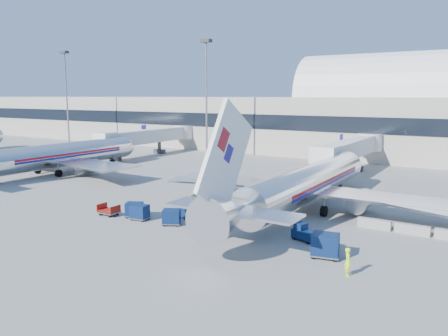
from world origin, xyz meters
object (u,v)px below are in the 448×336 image
Objects in this scene: airliner_main at (304,184)px; cart_open_red at (109,212)px; jetbridge_mid at (152,136)px; cart_solo_near at (216,228)px; cart_train_c at (134,209)px; airliner_mid at (52,156)px; mast_far_west at (66,85)px; cart_train_b at (140,212)px; cart_solo_far at (325,245)px; jetbridge_near at (352,149)px; tug_right at (304,233)px; mast_west at (206,82)px; barrier_mid at (412,229)px; cart_train_a at (172,217)px; ramp_worker at (348,262)px; tug_lead at (188,213)px; tug_left at (191,206)px; barrier_near at (374,224)px.

airliner_main is 17.72× the size of cart_open_red.
cart_solo_near is (41.23, -38.67, -3.13)m from jetbridge_mid.
cart_train_c is at bearing 150.78° from cart_solo_near.
cart_solo_near is at bearing -17.67° from airliner_mid.
mast_far_west reaches higher than cart_solo_near.
cart_train_b is 1.19m from cart_train_c.
cart_train_c is at bearing 166.31° from cart_solo_far.
airliner_main is at bearing -84.78° from jetbridge_near.
cart_train_c is (-17.41, -2.37, 0.16)m from tug_right.
airliner_mid is at bearing 154.68° from cart_open_red.
mast_west is 10.75× the size of cart_open_red.
jetbridge_near and jetbridge_mid have the same top height.
barrier_mid is at bearing -12.50° from airliner_main.
mast_west is at bearing 91.11° from cart_train_a.
jetbridge_near reaches higher than cart_solo_far.
cart_solo_far is at bearing -30.46° from cart_train_a.
barrier_mid is 12.34m from ramp_worker.
mast_west reaches higher than tug_lead.
jetbridge_near is at bearing 115.44° from barrier_mid.
cart_train_c is (-24.98, -9.05, 0.37)m from barrier_mid.
tug_right is 7.59m from cart_solo_near.
tug_left is (-9.94, -6.85, -2.26)m from airliner_main.
airliner_main reaches higher than tug_right.
tug_left is at bearing 120.46° from tug_lead.
cart_solo_far reaches higher than barrier_mid.
mast_far_west is 78.08m from cart_solo_near.
cart_solo_near is at bearing -32.14° from cart_train_c.
cart_solo_far is at bearing -26.17° from mast_far_west.
cart_train_c reaches higher than tug_right.
tug_lead is 5.51m from cart_train_c.
mast_far_west is at bearing 153.17° from tug_lead.
barrier_near is 1.30× the size of tug_left.
cart_train_b is 0.90× the size of cart_open_red.
barrier_near is at bearing 74.54° from tug_right.
cart_solo_far is (19.19, -0.19, 0.18)m from cart_train_b.
tug_left is at bearing -168.44° from barrier_mid.
barrier_mid is 1.50× the size of ramp_worker.
tug_lead is 2.61m from cart_train_a.
mast_far_west is 10.52× the size of cart_train_c.
cart_train_c reaches higher than barrier_mid.
mast_far_west reaches higher than cart_train_a.
ramp_worker reaches higher than cart_solo_far.
cart_train_a is at bearing 148.15° from cart_solo_near.
barrier_near is 7.93m from tug_right.
jetbridge_mid reaches higher than barrier_mid.
jetbridge_mid is at bearing 176.79° from mast_west.
barrier_mid is at bearing 20.28° from cart_open_red.
ramp_worker is (79.07, -40.13, -13.79)m from mast_far_west.
cart_solo_far reaches higher than tug_left.
tug_left is at bearing 116.04° from cart_solo_near.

